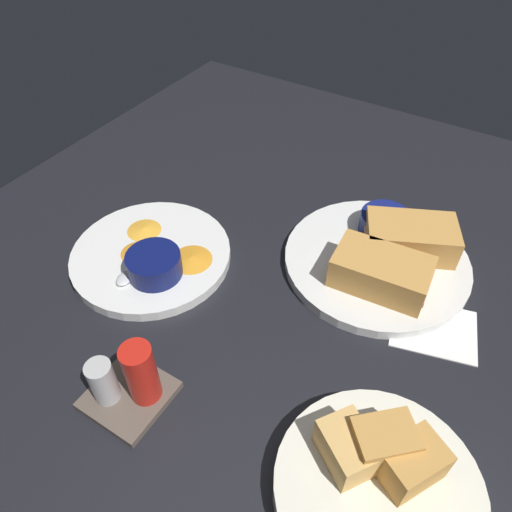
% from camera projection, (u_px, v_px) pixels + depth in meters
% --- Properties ---
extents(ground_plane, '(1.10, 1.10, 0.03)m').
position_uv_depth(ground_plane, '(296.00, 277.00, 0.73)').
color(ground_plane, black).
extents(plate_sandwich_main, '(0.27, 0.27, 0.02)m').
position_uv_depth(plate_sandwich_main, '(376.00, 261.00, 0.72)').
color(plate_sandwich_main, silver).
rests_on(plate_sandwich_main, ground_plane).
extents(sandwich_half_near, '(0.14, 0.09, 0.05)m').
position_uv_depth(sandwich_half_near, '(381.00, 272.00, 0.66)').
color(sandwich_half_near, '#C68C42').
rests_on(sandwich_half_near, plate_sandwich_main).
extents(sandwich_half_far, '(0.15, 0.12, 0.05)m').
position_uv_depth(sandwich_half_far, '(410.00, 237.00, 0.71)').
color(sandwich_half_far, '#C68C42').
rests_on(sandwich_half_far, plate_sandwich_main).
extents(ramekin_dark_sauce, '(0.08, 0.08, 0.03)m').
position_uv_depth(ramekin_dark_sauce, '(384.00, 223.00, 0.74)').
color(ramekin_dark_sauce, navy).
rests_on(ramekin_dark_sauce, plate_sandwich_main).
extents(spoon_by_dark_ramekin, '(0.02, 0.10, 0.01)m').
position_uv_depth(spoon_by_dark_ramekin, '(366.00, 251.00, 0.72)').
color(spoon_by_dark_ramekin, silver).
rests_on(spoon_by_dark_ramekin, plate_sandwich_main).
extents(plate_chips_companion, '(0.24, 0.24, 0.02)m').
position_uv_depth(plate_chips_companion, '(151.00, 255.00, 0.73)').
color(plate_chips_companion, silver).
rests_on(plate_chips_companion, ground_plane).
extents(ramekin_light_gravy, '(0.08, 0.08, 0.04)m').
position_uv_depth(ramekin_light_gravy, '(154.00, 264.00, 0.68)').
color(ramekin_light_gravy, '#0C144C').
rests_on(ramekin_light_gravy, plate_chips_companion).
extents(spoon_by_gravy_ramekin, '(0.03, 0.10, 0.01)m').
position_uv_depth(spoon_by_gravy_ramekin, '(131.00, 272.00, 0.69)').
color(spoon_by_gravy_ramekin, silver).
rests_on(spoon_by_gravy_ramekin, plate_chips_companion).
extents(plantain_chip_scatter, '(0.18, 0.11, 0.01)m').
position_uv_depth(plantain_chip_scatter, '(161.00, 247.00, 0.73)').
color(plantain_chip_scatter, orange).
rests_on(plantain_chip_scatter, plate_chips_companion).
extents(bread_basket_rear, '(0.21, 0.21, 0.08)m').
position_uv_depth(bread_basket_rear, '(378.00, 482.00, 0.48)').
color(bread_basket_rear, silver).
rests_on(bread_basket_rear, ground_plane).
extents(condiment_caddy, '(0.09, 0.09, 0.10)m').
position_uv_depth(condiment_caddy, '(129.00, 383.00, 0.55)').
color(condiment_caddy, brown).
rests_on(condiment_caddy, ground_plane).
extents(paper_napkin_folded, '(0.13, 0.11, 0.00)m').
position_uv_depth(paper_napkin_folded, '(434.00, 328.00, 0.64)').
color(paper_napkin_folded, white).
rests_on(paper_napkin_folded, ground_plane).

